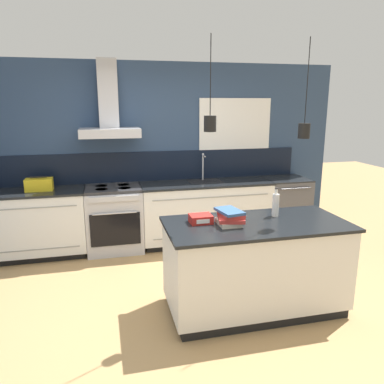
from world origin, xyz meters
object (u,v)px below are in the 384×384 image
oven_range (114,219)px  yellow_toolbox (39,185)px  bottle_on_island (276,204)px  book_stack (230,217)px  dishwasher (284,207)px  red_supply_box (201,219)px

oven_range → yellow_toolbox: bearing=179.7°
bottle_on_island → book_stack: size_ratio=0.90×
dishwasher → yellow_toolbox: size_ratio=2.68×
book_stack → red_supply_box: (-0.25, 0.11, -0.03)m
oven_range → red_supply_box: size_ratio=4.30×
book_stack → yellow_toolbox: yellow_toolbox is taller
book_stack → yellow_toolbox: size_ratio=0.96×
book_stack → red_supply_box: book_stack is taller
bottle_on_island → dishwasher: bearing=59.7°
red_supply_box → bottle_on_island: bearing=2.6°
dishwasher → bottle_on_island: (-1.03, -1.76, 0.58)m
dishwasher → bottle_on_island: bearing=-120.3°
oven_range → bottle_on_island: size_ratio=3.09×
dishwasher → red_supply_box: (-1.82, -1.80, 0.49)m
oven_range → red_supply_box: 2.02m
oven_range → bottle_on_island: 2.42m
oven_range → dishwasher: 2.59m
oven_range → book_stack: bearing=-61.8°
book_stack → yellow_toolbox: 2.74m
book_stack → yellow_toolbox: (-1.97, 1.91, 0.01)m
oven_range → red_supply_box: (0.77, -1.80, 0.49)m
bottle_on_island → book_stack: bearing=-164.4°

